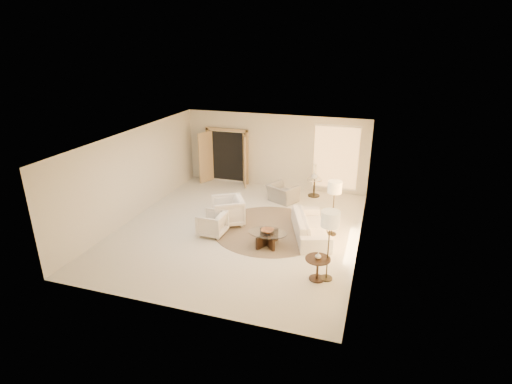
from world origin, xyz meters
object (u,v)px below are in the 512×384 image
(sofa, at_px, (311,226))
(coffee_table, at_px, (267,237))
(accent_chair, at_px, (283,190))
(armchair_left, at_px, (228,210))
(end_vase, at_px, (318,256))
(side_vase, at_px, (315,176))
(floor_lamp_far, at_px, (330,222))
(end_table, at_px, (318,265))
(side_table, at_px, (314,186))
(armchair_right, at_px, (212,223))
(bowl, at_px, (267,231))
(floor_lamp_near, at_px, (335,190))

(sofa, xyz_separation_m, coffee_table, (-1.04, -0.92, -0.07))
(accent_chair, bearing_deg, sofa, 147.60)
(armchair_left, height_order, end_vase, armchair_left)
(accent_chair, xyz_separation_m, side_vase, (0.96, 0.85, 0.37))
(floor_lamp_far, distance_m, end_vase, 0.89)
(end_table, bearing_deg, coffee_table, 141.82)
(accent_chair, xyz_separation_m, floor_lamp_far, (2.20, -4.45, 1.08))
(coffee_table, bearing_deg, side_table, 82.01)
(floor_lamp_far, bearing_deg, armchair_right, 159.47)
(bowl, bearing_deg, end_table, -38.18)
(end_vase, bearing_deg, sofa, 104.57)
(armchair_left, height_order, side_vase, armchair_left)
(sofa, height_order, floor_lamp_far, floor_lamp_far)
(sofa, height_order, end_vase, end_vase)
(armchair_left, height_order, coffee_table, armchair_left)
(armchair_left, bearing_deg, accent_chair, 122.84)
(armchair_right, relative_size, side_table, 1.16)
(sofa, distance_m, bowl, 1.39)
(floor_lamp_far, height_order, bowl, floor_lamp_far)
(armchair_right, relative_size, floor_lamp_near, 0.46)
(side_table, bearing_deg, floor_lamp_near, -70.37)
(accent_chair, height_order, floor_lamp_far, floor_lamp_far)
(sofa, height_order, armchair_right, armchair_right)
(sofa, xyz_separation_m, end_table, (0.57, -2.18, 0.06))
(armchair_right, relative_size, end_vase, 4.99)
(sofa, bearing_deg, end_vase, 175.23)
(side_table, distance_m, end_vase, 5.48)
(coffee_table, height_order, bowl, bowl)
(sofa, xyz_separation_m, armchair_right, (-2.76, -0.77, 0.05))
(sofa, bearing_deg, side_vase, -11.18)
(coffee_table, bearing_deg, end_table, -38.18)
(sofa, distance_m, coffee_table, 1.39)
(accent_chair, xyz_separation_m, side_table, (0.96, 0.85, -0.02))
(end_table, bearing_deg, floor_lamp_near, 89.70)
(accent_chair, bearing_deg, side_table, -112.08)
(accent_chair, distance_m, side_vase, 1.33)
(accent_chair, relative_size, bowl, 2.76)
(side_table, bearing_deg, armchair_right, -120.03)
(floor_lamp_near, bearing_deg, armchair_left, -175.74)
(side_table, bearing_deg, accent_chair, -138.61)
(coffee_table, relative_size, end_vase, 7.97)
(armchair_right, bearing_deg, bowl, 86.47)
(coffee_table, height_order, side_vase, side_vase)
(side_table, relative_size, side_vase, 2.46)
(side_table, height_order, bowl, side_table)
(end_vase, bearing_deg, armchair_right, 157.02)
(floor_lamp_far, relative_size, end_vase, 11.53)
(side_table, bearing_deg, coffee_table, -97.99)
(armchair_left, distance_m, accent_chair, 2.58)
(side_table, relative_size, bowl, 1.91)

